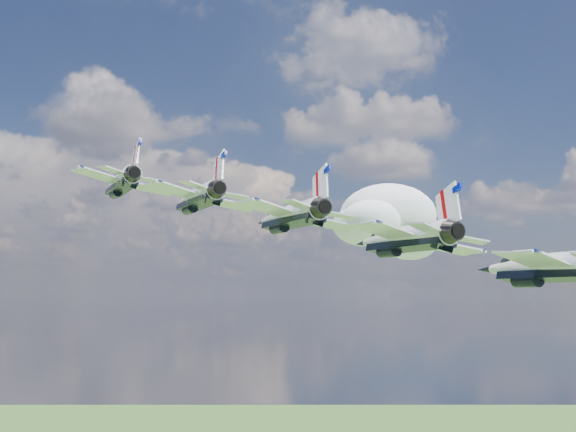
{
  "coord_description": "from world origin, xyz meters",
  "views": [
    {
      "loc": [
        -18.19,
        -60.68,
        151.48
      ],
      "look_at": [
        -15.8,
        5.97,
        158.81
      ],
      "focal_mm": 45.0,
      "sensor_mm": 36.0,
      "label": 1
    }
  ],
  "objects_px": {
    "jet_4": "(544,267)",
    "jet_3": "(401,238)",
    "jet_1": "(196,198)",
    "jet_2": "(288,216)",
    "jet_0": "(121,183)"
  },
  "relations": [
    {
      "from": "jet_4",
      "to": "jet_3",
      "type": "bearing_deg",
      "value": 120.63
    },
    {
      "from": "jet_1",
      "to": "jet_2",
      "type": "bearing_deg",
      "value": -59.37
    },
    {
      "from": "jet_1",
      "to": "jet_3",
      "type": "distance_m",
      "value": 23.85
    },
    {
      "from": "jet_0",
      "to": "jet_2",
      "type": "distance_m",
      "value": 23.85
    },
    {
      "from": "jet_3",
      "to": "jet_4",
      "type": "bearing_deg",
      "value": -59.37
    },
    {
      "from": "jet_2",
      "to": "jet_1",
      "type": "bearing_deg",
      "value": 120.63
    },
    {
      "from": "jet_1",
      "to": "jet_3",
      "type": "bearing_deg",
      "value": -59.37
    },
    {
      "from": "jet_0",
      "to": "jet_4",
      "type": "height_order",
      "value": "jet_0"
    },
    {
      "from": "jet_2",
      "to": "jet_4",
      "type": "height_order",
      "value": "jet_2"
    },
    {
      "from": "jet_0",
      "to": "jet_1",
      "type": "distance_m",
      "value": 11.92
    },
    {
      "from": "jet_0",
      "to": "jet_4",
      "type": "distance_m",
      "value": 47.7
    },
    {
      "from": "jet_2",
      "to": "jet_4",
      "type": "distance_m",
      "value": 23.85
    },
    {
      "from": "jet_2",
      "to": "jet_0",
      "type": "bearing_deg",
      "value": 120.63
    },
    {
      "from": "jet_0",
      "to": "jet_3",
      "type": "relative_size",
      "value": 1.0
    },
    {
      "from": "jet_0",
      "to": "jet_4",
      "type": "xyz_separation_m",
      "value": [
        36.77,
        -28.51,
        -10.49
      ]
    }
  ]
}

